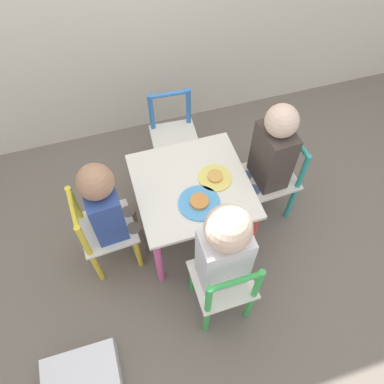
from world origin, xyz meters
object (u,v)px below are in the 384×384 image
child_right (269,158)px  child_front (223,252)px  child_left (110,209)px  kids_table (192,192)px  chair_yellow (104,232)px  chair_green (224,286)px  plate_right (215,178)px  storage_bin (82,379)px  chair_blue (174,138)px  chair_teal (273,178)px  plate_front (199,203)px

child_right → child_front: (-0.40, -0.43, 0.03)m
child_right → child_left: bearing=-89.6°
kids_table → chair_yellow: size_ratio=1.01×
chair_green → child_front: 0.24m
chair_yellow → plate_right: bearing=-90.8°
storage_bin → chair_blue: bearing=56.0°
child_front → storage_bin: bearing=15.5°
child_right → storage_bin: bearing=-63.2°
child_right → child_front: 0.58m
chair_teal → chair_yellow: (-0.92, -0.06, 0.00)m
plate_front → chair_yellow: bearing=169.8°
chair_yellow → storage_bin: 0.66m
chair_teal → child_front: size_ratio=0.66×
child_right → plate_right: size_ratio=4.83×
chair_teal → plate_front: size_ratio=2.77×
child_left → plate_right: size_ratio=4.53×
kids_table → child_right: child_right is taller
chair_yellow → plate_right: size_ratio=3.31×
chair_green → child_front: child_front is taller
plate_front → child_right: bearing=19.0°
chair_blue → plate_right: bearing=-75.8°
chair_teal → plate_right: bearing=-88.9°
plate_front → storage_bin: (-0.69, -0.49, -0.39)m
plate_front → child_front: bearing=-88.8°
chair_yellow → plate_front: chair_yellow is taller
child_front → child_right: bearing=-133.7°
chair_yellow → chair_blue: (0.49, 0.49, 0.00)m
child_left → chair_yellow: bearing=90.0°
chair_blue → plate_front: chair_blue is taller
kids_table → chair_yellow: (-0.46, -0.03, -0.10)m
kids_table → chair_green: (0.01, -0.46, -0.10)m
chair_teal → child_front: 0.67m
plate_front → chair_green: bearing=-88.8°
kids_table → chair_green: chair_green is taller
child_right → child_left: child_right is taller
chair_teal → child_left: bearing=-89.6°
kids_table → child_front: (0.01, -0.40, 0.13)m
chair_yellow → plate_right: 0.60m
kids_table → plate_right: bearing=0.0°
chair_yellow → chair_blue: 0.70m
kids_table → storage_bin: bearing=-138.7°
chair_teal → plate_front: 0.51m
child_front → chair_blue: bearing=-92.5°
child_right → chair_yellow: bearing=-89.6°
child_front → child_left: child_front is taller
plate_right → kids_table: bearing=180.0°
chair_teal → child_left: (-0.86, -0.05, 0.17)m
kids_table → child_front: size_ratio=0.67×
child_left → plate_front: child_left is taller
child_right → chair_blue: bearing=-143.1°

